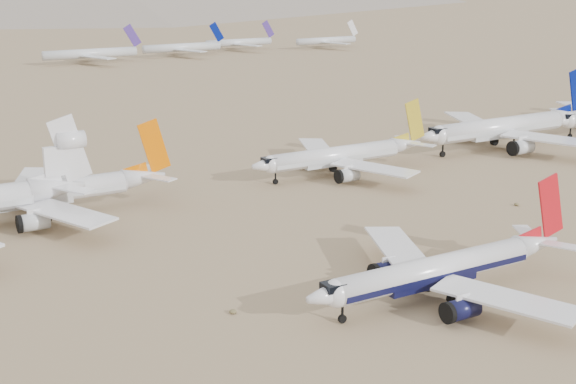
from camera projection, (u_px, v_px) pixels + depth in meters
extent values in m
plane|color=#7D6249|center=(482.00, 305.00, 108.42)|extent=(7000.00, 7000.00, 0.00)
cylinder|color=white|center=(434.00, 270.00, 108.98)|extent=(31.74, 3.75, 3.75)
cube|color=black|center=(434.00, 273.00, 109.11)|extent=(31.10, 3.81, 0.84)
sphere|color=white|center=(337.00, 293.00, 101.30)|extent=(3.75, 3.75, 3.75)
cube|color=black|center=(333.00, 286.00, 100.74)|extent=(2.63, 2.44, 0.94)
cone|color=white|center=(537.00, 243.00, 118.40)|extent=(7.93, 3.75, 3.75)
cube|color=white|center=(506.00, 299.00, 101.11)|extent=(12.26, 19.32, 0.59)
cube|color=white|center=(564.00, 246.00, 115.99)|extent=(5.04, 6.59, 0.23)
cylinder|color=black|center=(462.00, 309.00, 102.30)|extent=(4.41, 2.70, 2.70)
cube|color=white|center=(398.00, 247.00, 119.60)|extent=(12.26, 19.32, 0.59)
cube|color=white|center=(526.00, 232.00, 122.05)|extent=(5.04, 6.59, 0.23)
cylinder|color=black|center=(388.00, 270.00, 115.25)|extent=(4.41, 2.70, 2.70)
cube|color=red|center=(551.00, 206.00, 117.96)|extent=(6.02, 0.30, 9.91)
cylinder|color=black|center=(342.00, 319.00, 102.79)|extent=(1.13, 0.47, 1.13)
cylinder|color=black|center=(453.00, 299.00, 108.41)|extent=(1.58, 0.94, 1.58)
cylinder|color=black|center=(428.00, 286.00, 112.78)|extent=(1.58, 0.94, 1.58)
cylinder|color=white|center=(500.00, 127.00, 198.11)|extent=(38.85, 4.71, 4.71)
cube|color=silver|center=(500.00, 129.00, 198.27)|extent=(38.07, 4.78, 1.06)
sphere|color=white|center=(440.00, 135.00, 188.70)|extent=(4.71, 4.71, 4.71)
cube|color=black|center=(438.00, 130.00, 188.00)|extent=(3.30, 3.06, 1.18)
cone|color=white|center=(568.00, 117.00, 209.64)|extent=(9.71, 4.71, 4.71)
cube|color=white|center=(551.00, 139.00, 188.42)|extent=(15.00, 23.65, 0.73)
cylinder|color=silver|center=(522.00, 147.00, 189.90)|extent=(5.40, 3.39, 3.39)
cube|color=white|center=(471.00, 120.00, 211.16)|extent=(15.00, 23.65, 0.73)
cube|color=white|center=(560.00, 111.00, 214.12)|extent=(6.17, 8.06, 0.28)
cylinder|color=silver|center=(466.00, 133.00, 205.86)|extent=(5.40, 3.39, 3.39)
cylinder|color=black|center=(442.00, 154.00, 190.57)|extent=(1.41, 0.59, 1.41)
cylinder|color=black|center=(513.00, 146.00, 197.38)|extent=(1.98, 1.18, 1.98)
cylinder|color=black|center=(494.00, 141.00, 202.85)|extent=(1.98, 1.18, 1.98)
cylinder|color=white|center=(335.00, 156.00, 173.24)|extent=(31.49, 3.83, 3.83)
cube|color=silver|center=(335.00, 158.00, 173.38)|extent=(30.86, 3.88, 0.86)
sphere|color=white|center=(271.00, 164.00, 165.62)|extent=(3.83, 3.83, 3.83)
cube|color=black|center=(269.00, 160.00, 165.05)|extent=(2.68, 2.49, 0.96)
cone|color=white|center=(406.00, 144.00, 182.59)|extent=(7.87, 3.83, 3.83)
cube|color=white|center=(374.00, 168.00, 165.39)|extent=(12.16, 19.16, 0.59)
cube|color=white|center=(422.00, 145.00, 180.18)|extent=(5.00, 6.53, 0.23)
cylinder|color=silver|center=(348.00, 175.00, 166.59)|extent=(4.37, 2.76, 2.76)
cube|color=white|center=(317.00, 147.00, 183.82)|extent=(12.16, 19.16, 0.59)
cube|color=white|center=(402.00, 139.00, 186.22)|extent=(5.00, 6.53, 0.23)
cylinder|color=silver|center=(309.00, 160.00, 179.53)|extent=(4.37, 2.76, 2.76)
cube|color=gold|center=(415.00, 120.00, 182.15)|extent=(5.97, 0.31, 9.83)
cylinder|color=black|center=(275.00, 182.00, 167.14)|extent=(1.15, 0.48, 1.15)
cylinder|color=black|center=(347.00, 174.00, 172.65)|extent=(1.61, 0.96, 1.61)
cylinder|color=black|center=(333.00, 168.00, 177.10)|extent=(1.61, 0.96, 1.61)
cylinder|color=white|center=(33.00, 194.00, 143.27)|extent=(33.79, 4.13, 4.13)
cube|color=silver|center=(33.00, 197.00, 143.41)|extent=(33.12, 4.19, 0.93)
cone|color=white|center=(144.00, 177.00, 153.30)|extent=(8.45, 4.13, 4.13)
cube|color=white|center=(66.00, 213.00, 134.83)|extent=(13.05, 20.57, 0.64)
cube|color=white|center=(159.00, 178.00, 150.71)|extent=(5.36, 7.01, 0.25)
cylinder|color=silver|center=(35.00, 222.00, 136.12)|extent=(4.69, 2.97, 2.97)
cube|color=white|center=(32.00, 181.00, 154.63)|extent=(13.05, 20.57, 0.64)
cube|color=white|center=(145.00, 169.00, 157.19)|extent=(5.36, 7.01, 0.25)
cylinder|color=silver|center=(13.00, 198.00, 150.03)|extent=(4.69, 2.97, 2.97)
cube|color=#E56400|center=(154.00, 146.00, 152.82)|extent=(6.40, 0.33, 10.55)
cylinder|color=black|center=(47.00, 218.00, 142.62)|extent=(1.73, 1.03, 1.73)
cylinder|color=black|center=(39.00, 209.00, 147.42)|extent=(1.73, 1.03, 1.73)
cone|color=white|center=(57.00, 188.00, 142.99)|extent=(9.95, 4.77, 4.77)
cube|color=white|center=(75.00, 189.00, 139.95)|extent=(6.32, 8.26, 0.29)
cube|color=white|center=(61.00, 178.00, 147.57)|extent=(6.32, 8.26, 0.29)
cube|color=white|center=(70.00, 149.00, 142.43)|extent=(7.55, 0.38, 12.43)
cylinder|color=white|center=(71.00, 140.00, 142.14)|extent=(4.98, 3.09, 3.09)
sphere|color=white|center=(569.00, 120.00, 208.46)|extent=(4.46, 4.46, 4.46)
cube|color=black|center=(567.00, 116.00, 207.80)|extent=(3.12, 2.90, 1.11)
cylinder|color=black|center=(570.00, 136.00, 210.23)|extent=(1.34, 0.56, 1.34)
cylinder|color=silver|center=(90.00, 53.00, 366.72)|extent=(43.33, 4.28, 4.28)
cube|color=#3F277E|center=(132.00, 35.00, 374.59)|extent=(8.63, 0.43, 10.87)
cube|color=silver|center=(98.00, 57.00, 357.58)|extent=(11.42, 19.95, 0.43)
cube|color=silver|center=(83.00, 53.00, 376.21)|extent=(11.42, 19.95, 0.43)
cylinder|color=silver|center=(182.00, 47.00, 394.37)|extent=(40.28, 3.98, 3.98)
cube|color=#010F68|center=(217.00, 32.00, 401.70)|extent=(8.02, 0.40, 10.10)
cube|color=silver|center=(191.00, 51.00, 385.88)|extent=(10.61, 18.54, 0.40)
cube|color=silver|center=(174.00, 47.00, 403.19)|extent=(10.61, 18.54, 0.40)
cylinder|color=silver|center=(239.00, 42.00, 420.53)|extent=(37.48, 3.70, 3.70)
cube|color=#3F277E|center=(268.00, 29.00, 427.35)|extent=(7.46, 0.37, 9.40)
cube|color=silver|center=(247.00, 45.00, 412.63)|extent=(9.87, 17.25, 0.37)
cube|color=silver|center=(231.00, 42.00, 428.74)|extent=(9.87, 17.25, 0.37)
cylinder|color=silver|center=(326.00, 41.00, 431.28)|extent=(36.16, 3.57, 3.57)
cube|color=white|center=(353.00, 28.00, 437.86)|extent=(7.20, 0.36, 9.07)
cube|color=silver|center=(336.00, 43.00, 423.66)|extent=(9.53, 16.65, 0.36)
cube|color=silver|center=(317.00, 40.00, 439.20)|extent=(9.53, 16.65, 0.36)
ellipsoid|color=brown|center=(233.00, 311.00, 105.58)|extent=(0.98, 0.98, 0.54)
ellipsoid|color=brown|center=(517.00, 204.00, 152.45)|extent=(0.98, 0.98, 0.54)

